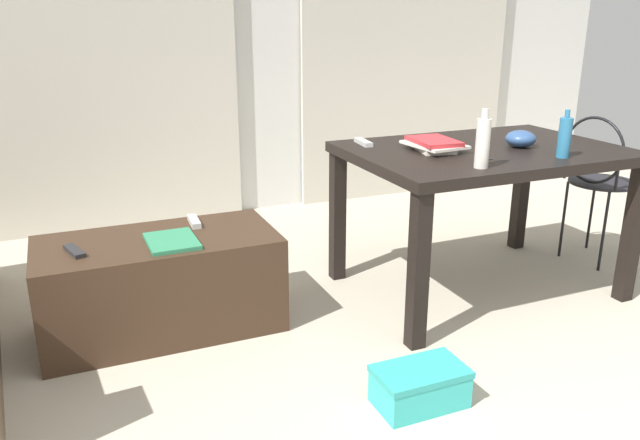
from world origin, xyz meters
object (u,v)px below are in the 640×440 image
Objects in this scene: bowl at (521,139)px; tv_remote_on_table at (363,142)px; bottle_near at (483,142)px; coffee_table at (161,284)px; shoebox at (420,386)px; scissors at (486,160)px; tv_remote_secondary at (74,251)px; bottle_far at (565,137)px; book_stack at (434,144)px; magazine at (172,241)px; craft_table at (484,167)px; wire_chair at (598,172)px; tv_remote_primary at (194,221)px.

bowl is 0.77m from tv_remote_on_table.
bottle_near is 1.54× the size of tv_remote_on_table.
coffee_table reaches higher than shoebox.
bowl is at bearing -7.85° from coffee_table.
bottle_near is 2.61× the size of scissors.
tv_remote_secondary is at bearing 174.69° from bowl.
bottle_near reaches higher than bottle_far.
bottle_far reaches higher than book_stack.
shoebox is at bearing -55.24° from tv_remote_secondary.
magazine reaches higher than coffee_table.
craft_table is 1.55× the size of wire_chair.
book_stack is at bearing -11.35° from tv_remote_primary.
craft_table is at bearing -175.98° from wire_chair.
bottle_near is 0.53m from bowl.
book_stack is 1.19m from tv_remote_primary.
magazine is at bearing 176.14° from craft_table.
magazine is at bearing 174.72° from bowl.
bottle_near is 0.19m from scissors.
bottle_near is at bearing -147.58° from bowl.
wire_chair is 2.36m from magazine.
bottle_far is at bearing -59.05° from craft_table.
tv_remote_secondary is at bearing 168.23° from scissors.
tv_remote_on_table is 1.45m from tv_remote_secondary.
bottle_far is 0.65× the size of shoebox.
craft_table is 8.96× the size of bowl.
craft_table reaches higher than coffee_table.
tv_remote_primary is (0.19, 0.13, 0.23)m from coffee_table.
book_stack is (-0.44, 0.09, -0.01)m from bowl.
coffee_table is 1.54m from bottle_near.
scissors is 1.81m from tv_remote_secondary.
wire_chair reaches higher than book_stack.
scissors is at bearing -21.37° from tv_remote_primary.
tv_remote_primary is (-1.10, 0.65, -0.41)m from bottle_near.
bottle_near is at bearing -160.42° from wire_chair.
bottle_near is at bearing -129.61° from craft_table.
scissors reaches higher than coffee_table.
wire_chair is 0.72m from bowl.
shoebox is (0.71, -0.88, -0.37)m from magazine.
tv_remote_secondary is (-1.91, 0.14, -0.21)m from craft_table.
craft_table is 0.48m from bottle_near.
magazine is (0.05, -0.08, 0.23)m from coffee_table.
coffee_table is at bearing -168.13° from tv_remote_on_table.
bottle_near is (-0.28, -0.34, 0.20)m from craft_table.
tv_remote_on_table is 1.02× the size of tv_remote_primary.
bottle_far reaches higher than tv_remote_primary.
bottle_near is at bearing -31.65° from tv_remote_secondary.
bowl is 2.12m from tv_remote_secondary.
tv_remote_secondary is (-2.74, 0.08, -0.09)m from wire_chair.
bottle_far is 0.73× the size of book_stack.
book_stack is (-0.27, 0.04, 0.12)m from craft_table.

